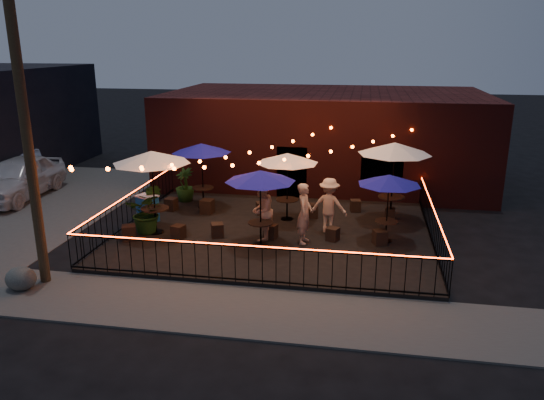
{
  "coord_description": "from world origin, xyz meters",
  "views": [
    {
      "loc": [
        2.76,
        -14.26,
        6.15
      ],
      "look_at": [
        -0.11,
        2.11,
        1.18
      ],
      "focal_mm": 35.0,
      "sensor_mm": 36.0,
      "label": 1
    }
  ],
  "objects_px": {
    "cafe_table_0": "(151,158)",
    "cooler": "(148,208)",
    "cafe_table_2": "(260,177)",
    "cafe_table_5": "(395,149)",
    "utility_pole": "(26,133)",
    "cafe_table_4": "(389,181)",
    "boulder": "(21,279)",
    "cafe_table_3": "(287,159)",
    "cafe_table_1": "(201,149)"
  },
  "relations": [
    {
      "from": "cafe_table_0",
      "to": "cafe_table_2",
      "type": "bearing_deg",
      "value": -7.55
    },
    {
      "from": "utility_pole",
      "to": "cafe_table_4",
      "type": "distance_m",
      "value": 10.13
    },
    {
      "from": "cafe_table_4",
      "to": "cafe_table_5",
      "type": "bearing_deg",
      "value": 84.16
    },
    {
      "from": "cafe_table_2",
      "to": "boulder",
      "type": "relative_size",
      "value": 3.15
    },
    {
      "from": "cafe_table_0",
      "to": "cafe_table_4",
      "type": "distance_m",
      "value": 7.42
    },
    {
      "from": "cafe_table_3",
      "to": "cooler",
      "type": "distance_m",
      "value": 5.12
    },
    {
      "from": "cafe_table_3",
      "to": "cafe_table_1",
      "type": "bearing_deg",
      "value": 164.2
    },
    {
      "from": "cafe_table_5",
      "to": "cafe_table_0",
      "type": "bearing_deg",
      "value": -160.76
    },
    {
      "from": "cafe_table_5",
      "to": "cooler",
      "type": "distance_m",
      "value": 8.7
    },
    {
      "from": "cafe_table_5",
      "to": "boulder",
      "type": "xyz_separation_m",
      "value": [
        -9.53,
        -6.96,
        -2.33
      ]
    },
    {
      "from": "cafe_table_3",
      "to": "cafe_table_5",
      "type": "distance_m",
      "value": 3.64
    },
    {
      "from": "utility_pole",
      "to": "cafe_table_0",
      "type": "relative_size",
      "value": 2.82
    },
    {
      "from": "cafe_table_2",
      "to": "cafe_table_5",
      "type": "height_order",
      "value": "cafe_table_5"
    },
    {
      "from": "cooler",
      "to": "boulder",
      "type": "relative_size",
      "value": 1.11
    },
    {
      "from": "utility_pole",
      "to": "cafe_table_1",
      "type": "relative_size",
      "value": 2.84
    },
    {
      "from": "utility_pole",
      "to": "cafe_table_0",
      "type": "bearing_deg",
      "value": 67.0
    },
    {
      "from": "utility_pole",
      "to": "boulder",
      "type": "bearing_deg",
      "value": -121.61
    },
    {
      "from": "cafe_table_1",
      "to": "cafe_table_3",
      "type": "height_order",
      "value": "cafe_table_1"
    },
    {
      "from": "cafe_table_0",
      "to": "cafe_table_5",
      "type": "height_order",
      "value": "cafe_table_5"
    },
    {
      "from": "cafe_table_5",
      "to": "cooler",
      "type": "height_order",
      "value": "cafe_table_5"
    },
    {
      "from": "cafe_table_2",
      "to": "cooler",
      "type": "xyz_separation_m",
      "value": [
        -4.29,
        1.51,
        -1.67
      ]
    },
    {
      "from": "cafe_table_0",
      "to": "cooler",
      "type": "bearing_deg",
      "value": 124.04
    },
    {
      "from": "cafe_table_1",
      "to": "cafe_table_5",
      "type": "distance_m",
      "value": 6.93
    },
    {
      "from": "cafe_table_0",
      "to": "cafe_table_3",
      "type": "relative_size",
      "value": 1.05
    },
    {
      "from": "cafe_table_1",
      "to": "cafe_table_5",
      "type": "relative_size",
      "value": 0.97
    },
    {
      "from": "boulder",
      "to": "cafe_table_0",
      "type": "bearing_deg",
      "value": 65.85
    },
    {
      "from": "cafe_table_2",
      "to": "cafe_table_5",
      "type": "relative_size",
      "value": 0.92
    },
    {
      "from": "cafe_table_2",
      "to": "boulder",
      "type": "bearing_deg",
      "value": -145.21
    },
    {
      "from": "boulder",
      "to": "cafe_table_2",
      "type": "bearing_deg",
      "value": 34.79
    },
    {
      "from": "cafe_table_0",
      "to": "cooler",
      "type": "height_order",
      "value": "cafe_table_0"
    },
    {
      "from": "cafe_table_5",
      "to": "utility_pole",
      "type": "bearing_deg",
      "value": -145.08
    },
    {
      "from": "cafe_table_2",
      "to": "cafe_table_3",
      "type": "bearing_deg",
      "value": 80.28
    },
    {
      "from": "cafe_table_2",
      "to": "boulder",
      "type": "height_order",
      "value": "cafe_table_2"
    },
    {
      "from": "cafe_table_2",
      "to": "cafe_table_5",
      "type": "xyz_separation_m",
      "value": [
        4.01,
        3.13,
        0.36
      ]
    },
    {
      "from": "cafe_table_4",
      "to": "cooler",
      "type": "distance_m",
      "value": 8.23
    },
    {
      "from": "utility_pole",
      "to": "cafe_table_3",
      "type": "xyz_separation_m",
      "value": [
        5.62,
        5.85,
        -1.69
      ]
    },
    {
      "from": "cafe_table_2",
      "to": "cooler",
      "type": "distance_m",
      "value": 4.84
    },
    {
      "from": "cafe_table_3",
      "to": "cafe_table_5",
      "type": "xyz_separation_m",
      "value": [
        3.58,
        0.57,
        0.35
      ]
    },
    {
      "from": "cafe_table_4",
      "to": "boulder",
      "type": "xyz_separation_m",
      "value": [
        -9.31,
        -4.82,
        -1.78
      ]
    },
    {
      "from": "cafe_table_1",
      "to": "cafe_table_4",
      "type": "distance_m",
      "value": 7.16
    },
    {
      "from": "cafe_table_4",
      "to": "cooler",
      "type": "height_order",
      "value": "cafe_table_4"
    },
    {
      "from": "cafe_table_5",
      "to": "cafe_table_3",
      "type": "bearing_deg",
      "value": -170.91
    },
    {
      "from": "utility_pole",
      "to": "cafe_table_2",
      "type": "height_order",
      "value": "utility_pole"
    },
    {
      "from": "cafe_table_1",
      "to": "cafe_table_2",
      "type": "xyz_separation_m",
      "value": [
        2.9,
        -3.5,
        -0.07
      ]
    },
    {
      "from": "cafe_table_4",
      "to": "utility_pole",
      "type": "bearing_deg",
      "value": -154.51
    },
    {
      "from": "cafe_table_4",
      "to": "cooler",
      "type": "bearing_deg",
      "value": 176.29
    },
    {
      "from": "utility_pole",
      "to": "cafe_table_3",
      "type": "bearing_deg",
      "value": 46.13
    },
    {
      "from": "cafe_table_0",
      "to": "cooler",
      "type": "xyz_separation_m",
      "value": [
        -0.7,
        1.04,
        -2.01
      ]
    },
    {
      "from": "cafe_table_4",
      "to": "cafe_table_2",
      "type": "bearing_deg",
      "value": -165.42
    },
    {
      "from": "cafe_table_1",
      "to": "utility_pole",
      "type": "bearing_deg",
      "value": -108.6
    }
  ]
}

